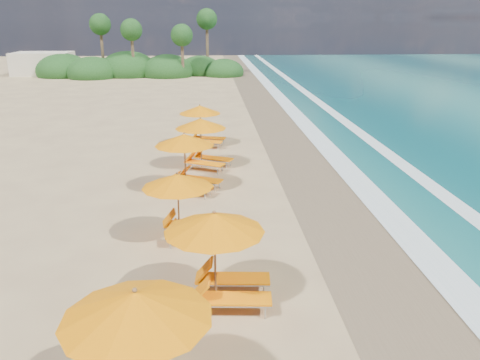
% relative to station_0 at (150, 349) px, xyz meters
% --- Properties ---
extents(ground, '(160.00, 160.00, 0.00)m').
position_rel_station_0_xyz_m(ground, '(2.24, 10.03, -1.50)').
color(ground, tan).
rests_on(ground, ground).
extents(wet_sand, '(4.00, 160.00, 0.01)m').
position_rel_station_0_xyz_m(wet_sand, '(6.24, 10.03, -1.50)').
color(wet_sand, '#7C684A').
rests_on(wet_sand, ground).
extents(surf_foam, '(4.00, 160.00, 0.01)m').
position_rel_station_0_xyz_m(surf_foam, '(8.94, 10.03, -1.48)').
color(surf_foam, white).
rests_on(surf_foam, ground).
extents(station_0, '(3.33, 3.23, 2.68)m').
position_rel_station_0_xyz_m(station_0, '(0.00, 0.00, 0.00)').
color(station_0, olive).
rests_on(station_0, ground).
extents(station_1, '(2.87, 2.69, 2.54)m').
position_rel_station_0_xyz_m(station_1, '(1.39, 3.75, -0.08)').
color(station_1, olive).
rests_on(station_1, ground).
extents(station_2, '(2.71, 2.57, 2.33)m').
position_rel_station_0_xyz_m(station_2, '(0.25, 7.63, -0.20)').
color(station_2, olive).
rests_on(station_2, ground).
extents(station_3, '(3.30, 3.29, 2.51)m').
position_rel_station_0_xyz_m(station_3, '(0.28, 12.34, -0.10)').
color(station_3, olive).
rests_on(station_3, ground).
extents(station_4, '(3.30, 3.30, 2.49)m').
position_rel_station_0_xyz_m(station_4, '(0.91, 15.63, -0.11)').
color(station_4, olive).
rests_on(station_4, ground).
extents(station_5, '(2.94, 2.84, 2.38)m').
position_rel_station_0_xyz_m(station_5, '(0.84, 19.91, -0.17)').
color(station_5, olive).
rests_on(station_5, ground).
extents(treeline, '(25.80, 8.80, 9.74)m').
position_rel_station_0_xyz_m(treeline, '(-7.70, 55.54, -0.51)').
color(treeline, '#163D14').
rests_on(treeline, ground).
extents(beach_building, '(7.00, 5.00, 2.80)m').
position_rel_station_0_xyz_m(beach_building, '(-19.76, 58.03, -0.10)').
color(beach_building, beige).
rests_on(beach_building, ground).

